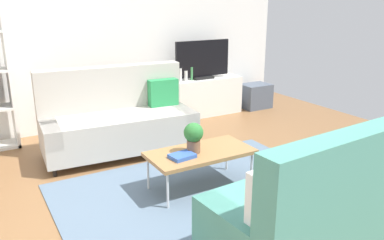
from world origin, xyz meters
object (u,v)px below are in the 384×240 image
(coffee_table, at_px, (200,153))
(tv, at_px, (202,60))
(vase_0, at_px, (170,78))
(table_book_0, at_px, (182,156))
(bottle_0, at_px, (180,75))
(tv_console, at_px, (202,97))
(couch_beige, at_px, (119,120))
(bottle_2, at_px, (192,74))
(couch_green, at_px, (327,200))
(potted_plant, at_px, (194,136))
(bottle_1, at_px, (186,76))
(storage_trunk, at_px, (255,96))

(coffee_table, distance_m, tv, 2.82)
(coffee_table, height_order, vase_0, vase_0)
(table_book_0, height_order, bottle_0, bottle_0)
(tv_console, xyz_separation_m, vase_0, (-0.58, 0.05, 0.38))
(couch_beige, bearing_deg, tv_console, -148.70)
(coffee_table, height_order, bottle_2, bottle_2)
(vase_0, height_order, bottle_2, bottle_2)
(tv_console, distance_m, bottle_0, 0.61)
(tv_console, distance_m, bottle_2, 0.48)
(couch_green, relative_size, potted_plant, 6.14)
(coffee_table, height_order, tv_console, tv_console)
(tv_console, relative_size, bottle_1, 8.44)
(couch_green, xyz_separation_m, vase_0, (0.58, 3.84, 0.26))
(storage_trunk, bearing_deg, couch_beige, -163.82)
(tv, xyz_separation_m, storage_trunk, (1.10, -0.08, -0.73))
(couch_beige, height_order, bottle_0, couch_beige)
(couch_beige, height_order, bottle_1, couch_beige)
(bottle_1, xyz_separation_m, bottle_2, (0.11, 0.00, 0.03))
(potted_plant, bearing_deg, table_book_0, -158.36)
(couch_beige, height_order, potted_plant, couch_beige)
(couch_beige, relative_size, bottle_0, 9.05)
(tv_console, height_order, table_book_0, tv_console)
(couch_green, relative_size, tv_console, 1.40)
(storage_trunk, bearing_deg, potted_plant, -139.30)
(tv, bearing_deg, coffee_table, -121.73)
(couch_green, bearing_deg, vase_0, 77.44)
(storage_trunk, bearing_deg, tv, 175.84)
(potted_plant, bearing_deg, bottle_1, 62.68)
(table_book_0, distance_m, bottle_1, 2.77)
(tv, height_order, bottle_0, tv)
(coffee_table, relative_size, potted_plant, 3.46)
(tv_console, xyz_separation_m, bottle_0, (-0.44, -0.04, 0.43))
(bottle_0, bearing_deg, coffee_table, -113.60)
(potted_plant, xyz_separation_m, bottle_1, (1.20, 2.33, 0.12))
(tv_console, relative_size, storage_trunk, 2.69)
(bottle_1, distance_m, bottle_2, 0.11)
(bottle_1, bearing_deg, tv_console, 6.85)
(tv_console, bearing_deg, couch_green, -107.04)
(couch_green, relative_size, vase_0, 15.65)
(tv, bearing_deg, storage_trunk, -4.16)
(storage_trunk, relative_size, bottle_1, 3.14)
(coffee_table, xyz_separation_m, vase_0, (0.87, 2.42, 0.31))
(bottle_0, bearing_deg, couch_beige, -146.93)
(bottle_1, bearing_deg, potted_plant, -117.32)
(bottle_2, bearing_deg, bottle_1, 180.00)
(bottle_0, bearing_deg, tv, 2.63)
(couch_green, distance_m, tv_console, 3.97)
(vase_0, bearing_deg, table_book_0, -114.37)
(storage_trunk, bearing_deg, bottle_1, 177.60)
(coffee_table, relative_size, storage_trunk, 2.12)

